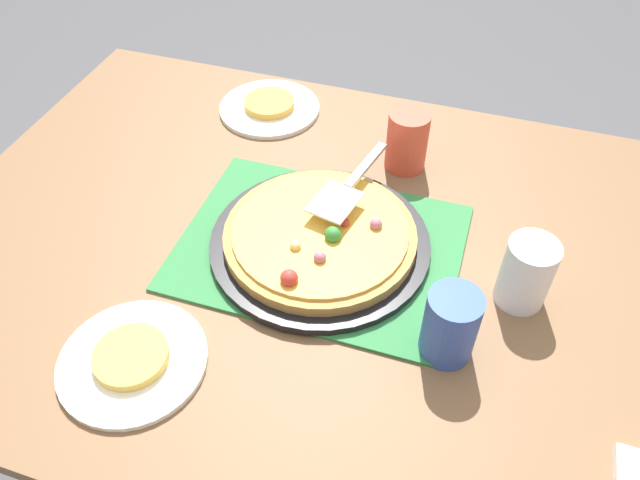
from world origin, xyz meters
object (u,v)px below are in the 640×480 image
object	(u,v)px
pizza_pan	(320,243)
pizza	(320,235)
plate_far_right	(270,108)
pizza_server	(348,186)
served_slice_right	(269,103)
cup_far	(526,273)
served_slice_left	(131,356)
cup_corner	(450,325)
cup_near	(407,140)
plate_near_left	(133,361)

from	to	relation	value
pizza_pan	pizza	world-z (taller)	pizza
plate_far_right	pizza_server	size ratio (longest dim) A/B	0.94
pizza	served_slice_right	xyz separation A→B (m)	(0.24, -0.37, -0.02)
served_slice_right	plate_far_right	bearing A→B (deg)	0.00
served_slice_right	pizza_pan	bearing A→B (deg)	122.80
pizza_pan	cup_far	distance (m)	0.34
served_slice_left	cup_far	world-z (taller)	cup_far
pizza_server	cup_corner	bearing A→B (deg)	133.10
pizza_pan	cup_near	bearing A→B (deg)	-108.51
served_slice_left	cup_far	xyz separation A→B (m)	(-0.53, -0.30, 0.04)
served_slice_right	pizza_server	xyz separation A→B (m)	(-0.26, 0.27, 0.05)
pizza	cup_far	xyz separation A→B (m)	(-0.34, 0.00, 0.03)
pizza_pan	pizza	size ratio (longest dim) A/B	1.15
pizza_pan	served_slice_right	size ratio (longest dim) A/B	3.45
plate_far_right	pizza_server	distance (m)	0.38
plate_near_left	cup_corner	world-z (taller)	cup_corner
pizza_server	plate_near_left	bearing A→B (deg)	62.25
plate_far_right	cup_near	world-z (taller)	cup_near
pizza_pan	cup_corner	xyz separation A→B (m)	(-0.24, 0.14, 0.05)
pizza_pan	plate_far_right	bearing A→B (deg)	-57.20
pizza	plate_far_right	bearing A→B (deg)	-57.24
cup_corner	pizza_pan	bearing A→B (deg)	-30.19
plate_far_right	plate_near_left	bearing A→B (deg)	93.76
plate_near_left	served_slice_left	xyz separation A→B (m)	(0.00, 0.00, 0.01)
pizza	cup_far	size ratio (longest dim) A/B	2.75
pizza	cup_far	world-z (taller)	cup_far
plate_near_left	cup_far	xyz separation A→B (m)	(-0.53, -0.30, 0.06)
pizza_pan	cup_corner	bearing A→B (deg)	149.81
plate_near_left	cup_far	size ratio (longest dim) A/B	1.83
plate_near_left	served_slice_left	bearing A→B (deg)	0.00
cup_corner	pizza_server	bearing A→B (deg)	-46.90
plate_near_left	served_slice_right	bearing A→B (deg)	-86.24
cup_corner	served_slice_right	bearing A→B (deg)	-46.64
plate_near_left	served_slice_right	size ratio (longest dim) A/B	2.00
pizza	pizza_pan	bearing A→B (deg)	-67.88
cup_near	served_slice_right	bearing A→B (deg)	-16.36
plate_far_right	cup_corner	size ratio (longest dim) A/B	1.83
pizza	plate_near_left	xyz separation A→B (m)	(0.19, 0.31, -0.03)
plate_far_right	served_slice_right	distance (m)	0.01
served_slice_left	cup_corner	xyz separation A→B (m)	(-0.43, -0.17, 0.04)
served_slice_left	pizza_server	distance (m)	0.46
cup_near	pizza	bearing A→B (deg)	71.67
pizza_pan	cup_near	size ratio (longest dim) A/B	3.17
pizza_pan	served_slice_right	world-z (taller)	served_slice_right
plate_near_left	served_slice_left	world-z (taller)	served_slice_left
plate_far_right	cup_near	size ratio (longest dim) A/B	1.83
pizza_server	plate_far_right	bearing A→B (deg)	-46.42
cup_near	cup_far	xyz separation A→B (m)	(-0.25, 0.28, 0.00)
cup_corner	cup_far	bearing A→B (deg)	-125.26
served_slice_right	cup_corner	size ratio (longest dim) A/B	0.92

